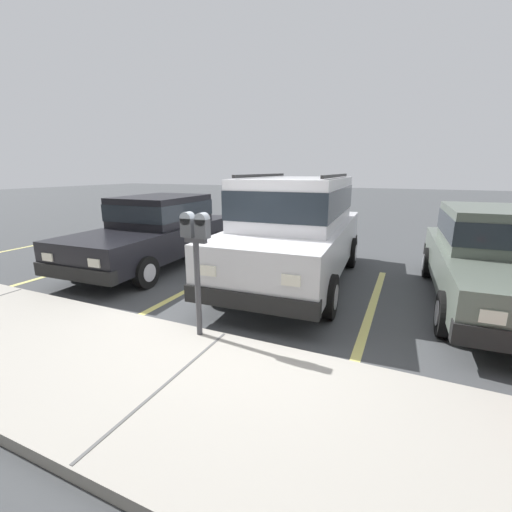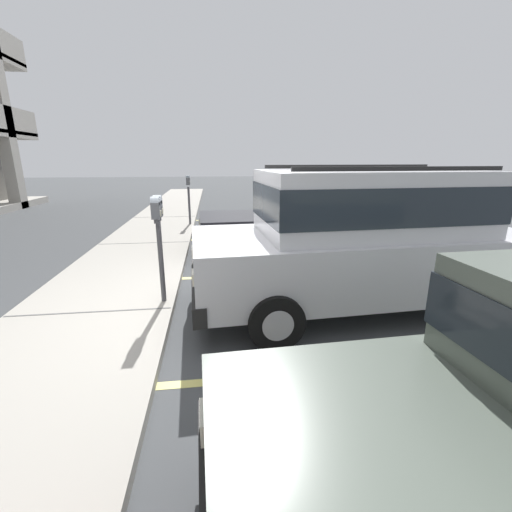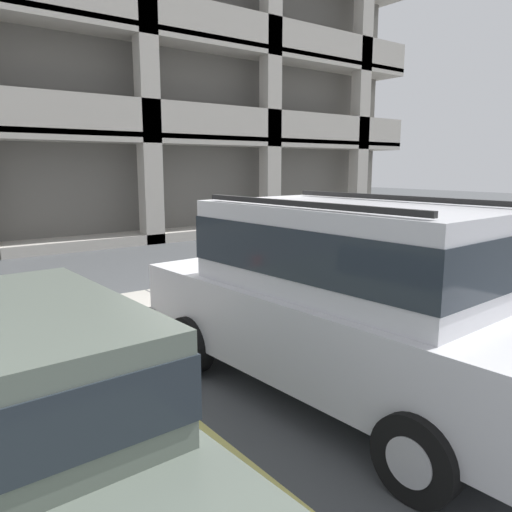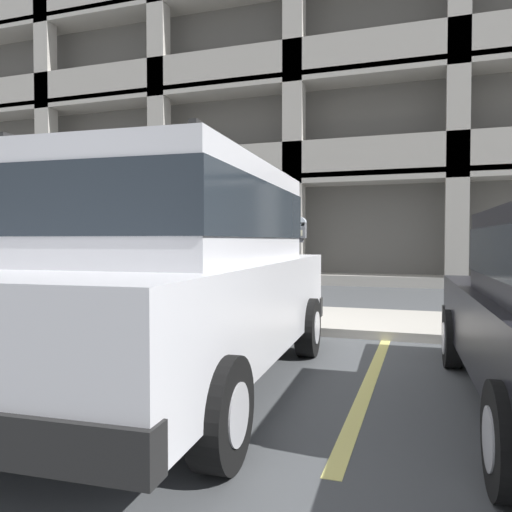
# 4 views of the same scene
# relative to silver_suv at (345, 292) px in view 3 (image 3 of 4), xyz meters

# --- Properties ---
(ground_plane) EXTENTS (80.00, 80.00, 0.10)m
(ground_plane) POSITION_rel_silver_suv_xyz_m (0.03, 2.50, -1.14)
(ground_plane) COLOR #444749
(sidewalk) EXTENTS (40.00, 2.20, 0.12)m
(sidewalk) POSITION_rel_silver_suv_xyz_m (0.03, 3.80, -1.03)
(sidewalk) COLOR #ADA89E
(sidewalk) RESTS_ON ground_plane
(parking_stall_lines) EXTENTS (12.62, 4.80, 0.01)m
(parking_stall_lines) POSITION_rel_silver_suv_xyz_m (1.59, 1.10, -1.08)
(parking_stall_lines) COLOR #DBD16B
(parking_stall_lines) RESTS_ON ground_plane
(silver_suv) EXTENTS (2.20, 4.88, 2.03)m
(silver_suv) POSITION_rel_silver_suv_xyz_m (0.00, 0.00, 0.00)
(silver_suv) COLOR silver
(silver_suv) RESTS_ON ground_plane
(dark_hatchback) EXTENTS (1.99, 4.56, 1.54)m
(dark_hatchback) POSITION_rel_silver_suv_xyz_m (3.24, 0.08, -0.27)
(dark_hatchback) COLOR black
(dark_hatchback) RESTS_ON ground_plane
(parking_meter_near) EXTENTS (0.35, 0.12, 1.52)m
(parking_meter_near) POSITION_rel_silver_suv_xyz_m (0.31, 2.85, 0.16)
(parking_meter_near) COLOR #47474C
(parking_meter_near) RESTS_ON sidewalk
(parking_meter_far) EXTENTS (0.15, 0.12, 1.52)m
(parking_meter_far) POSITION_rel_silver_suv_xyz_m (6.56, 2.82, 0.02)
(parking_meter_far) COLOR #47474C
(parking_meter_far) RESTS_ON sidewalk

